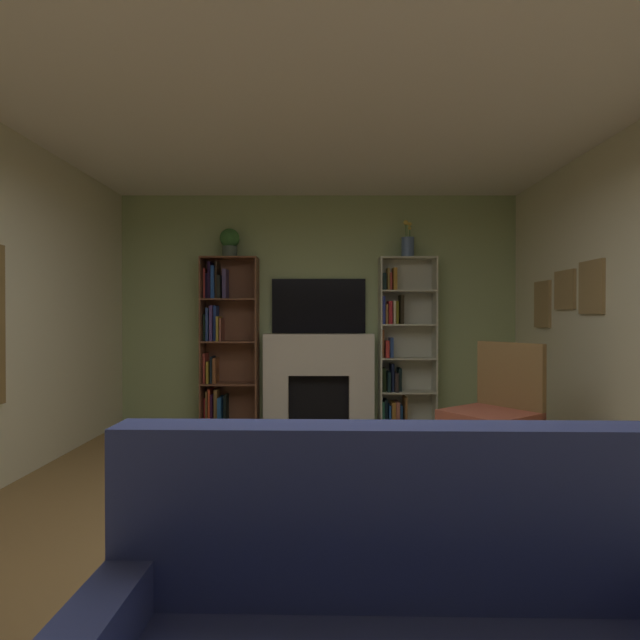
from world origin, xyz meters
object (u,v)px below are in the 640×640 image
bookshelf_right (402,347)px  armchair (498,407)px  bookshelf_left (225,342)px  tv (321,306)px  vase_with_flowers (410,246)px  potted_plant (232,242)px  fireplace (321,377)px

bookshelf_right → armchair: 1.97m
bookshelf_left → tv: bearing=4.2°
vase_with_flowers → potted_plant: bearing=180.0°
bookshelf_right → vase_with_flowers: size_ratio=4.56×
tv → bookshelf_right: size_ratio=0.56×
potted_plant → armchair: bearing=-35.7°
bookshelf_right → potted_plant: (-2.03, -0.05, 1.25)m
armchair → vase_with_flowers: bearing=103.2°
fireplace → armchair: bearing=-51.4°
bookshelf_left → armchair: bookshelf_left is taller
potted_plant → vase_with_flowers: (2.11, -0.00, -0.05)m
bookshelf_right → vase_with_flowers: 1.20m
armchair → potted_plant: bearing=144.3°
potted_plant → bookshelf_right: bearing=1.3°
fireplace → tv: size_ratio=1.25×
vase_with_flowers → armchair: 2.45m
tv → bookshelf_right: (0.98, -0.07, -0.49)m
fireplace → vase_with_flowers: vase_with_flowers is taller
bookshelf_right → vase_with_flowers: (0.08, -0.05, 1.20)m
fireplace → vase_with_flowers: size_ratio=3.22×
armchair → fireplace: bearing=128.6°
bookshelf_left → potted_plant: (0.09, -0.04, 1.19)m
fireplace → bookshelf_left: bearing=179.9°
tv → vase_with_flowers: bearing=-6.5°
bookshelf_right → fireplace: bearing=-179.3°
tv → armchair: bearing=-52.7°
armchair → bookshelf_left: bearing=144.7°
bookshelf_left → fireplace: bearing=-0.1°
bookshelf_left → potted_plant: size_ratio=5.84×
vase_with_flowers → armchair: (0.42, -1.82, -1.58)m
bookshelf_left → armchair: bearing=-35.3°
vase_with_flowers → armchair: size_ratio=0.41×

